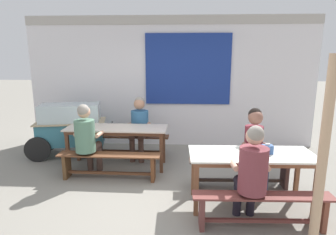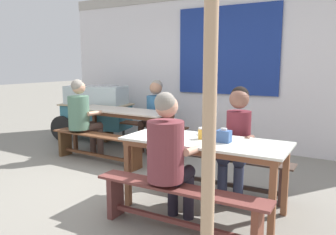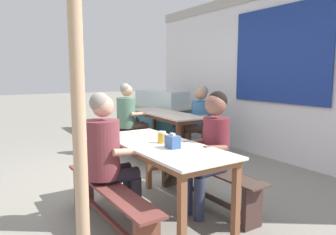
{
  "view_description": "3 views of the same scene",
  "coord_description": "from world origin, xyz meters",
  "px_view_note": "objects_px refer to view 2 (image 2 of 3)",
  "views": [
    {
      "loc": [
        0.31,
        -4.04,
        2.12
      ],
      "look_at": [
        0.06,
        0.48,
        1.13
      ],
      "focal_mm": 30.92,
      "sensor_mm": 36.0,
      "label": 1
    },
    {
      "loc": [
        2.73,
        -3.35,
        1.58
      ],
      "look_at": [
        0.45,
        0.43,
        0.86
      ],
      "focal_mm": 36.4,
      "sensor_mm": 36.0,
      "label": 2
    },
    {
      "loc": [
        4.04,
        -1.78,
        1.5
      ],
      "look_at": [
        0.06,
        0.64,
        0.85
      ],
      "focal_mm": 34.23,
      "sensor_mm": 36.0,
      "label": 3
    }
  ],
  "objects_px": {
    "bench_far_front": "(98,144)",
    "tissue_box": "(224,136)",
    "dining_table_near": "(204,147)",
    "bench_far_back": "(141,130)",
    "person_right_near_table": "(237,135)",
    "dining_table_far": "(121,114)",
    "bench_near_front": "(178,202)",
    "person_center_facing": "(155,110)",
    "food_cart": "(95,109)",
    "wooden_support_post": "(209,134)",
    "bench_near_back": "(223,169)",
    "condiment_jar": "(202,133)",
    "person_left_back_turned": "(82,113)",
    "person_near_front": "(168,152)"
  },
  "relations": [
    {
      "from": "bench_near_front",
      "to": "food_cart",
      "type": "relative_size",
      "value": 0.93
    },
    {
      "from": "food_cart",
      "to": "person_center_facing",
      "type": "xyz_separation_m",
      "value": [
        1.49,
        -0.06,
        0.09
      ]
    },
    {
      "from": "bench_near_front",
      "to": "wooden_support_post",
      "type": "xyz_separation_m",
      "value": [
        0.46,
        -0.38,
        0.76
      ]
    },
    {
      "from": "dining_table_near",
      "to": "bench_far_back",
      "type": "relative_size",
      "value": 0.92
    },
    {
      "from": "person_center_facing",
      "to": "bench_far_front",
      "type": "bearing_deg",
      "value": -107.91
    },
    {
      "from": "dining_table_far",
      "to": "person_right_near_table",
      "type": "bearing_deg",
      "value": -19.17
    },
    {
      "from": "bench_far_front",
      "to": "person_near_front",
      "type": "relative_size",
      "value": 1.33
    },
    {
      "from": "dining_table_near",
      "to": "person_right_near_table",
      "type": "xyz_separation_m",
      "value": [
        0.17,
        0.52,
        0.06
      ]
    },
    {
      "from": "bench_near_back",
      "to": "person_left_back_turned",
      "type": "xyz_separation_m",
      "value": [
        -2.6,
        0.25,
        0.46
      ]
    },
    {
      "from": "bench_near_front",
      "to": "person_center_facing",
      "type": "relative_size",
      "value": 1.35
    },
    {
      "from": "person_center_facing",
      "to": "person_left_back_turned",
      "type": "relative_size",
      "value": 0.97
    },
    {
      "from": "person_center_facing",
      "to": "food_cart",
      "type": "bearing_deg",
      "value": 177.64
    },
    {
      "from": "dining_table_near",
      "to": "bench_far_back",
      "type": "bearing_deg",
      "value": 138.72
    },
    {
      "from": "bench_far_front",
      "to": "tissue_box",
      "type": "relative_size",
      "value": 12.07
    },
    {
      "from": "person_center_facing",
      "to": "condiment_jar",
      "type": "relative_size",
      "value": 10.55
    },
    {
      "from": "bench_near_back",
      "to": "person_left_back_turned",
      "type": "distance_m",
      "value": 2.65
    },
    {
      "from": "dining_table_near",
      "to": "person_center_facing",
      "type": "bearing_deg",
      "value": 134.85
    },
    {
      "from": "person_right_near_table",
      "to": "wooden_support_post",
      "type": "relative_size",
      "value": 0.61
    },
    {
      "from": "bench_far_back",
      "to": "person_right_near_table",
      "type": "distance_m",
      "value": 2.8
    },
    {
      "from": "person_left_back_turned",
      "to": "bench_far_front",
      "type": "bearing_deg",
      "value": -10.18
    },
    {
      "from": "food_cart",
      "to": "person_center_facing",
      "type": "relative_size",
      "value": 1.44
    },
    {
      "from": "person_right_near_table",
      "to": "tissue_box",
      "type": "distance_m",
      "value": 0.53
    },
    {
      "from": "person_center_facing",
      "to": "person_left_back_turned",
      "type": "distance_m",
      "value": 1.28
    },
    {
      "from": "wooden_support_post",
      "to": "person_center_facing",
      "type": "bearing_deg",
      "value": 129.55
    },
    {
      "from": "dining_table_near",
      "to": "person_center_facing",
      "type": "xyz_separation_m",
      "value": [
        -1.86,
        1.87,
        0.04
      ]
    },
    {
      "from": "dining_table_far",
      "to": "person_near_front",
      "type": "relative_size",
      "value": 1.44
    },
    {
      "from": "person_center_facing",
      "to": "dining_table_near",
      "type": "bearing_deg",
      "value": -45.15
    },
    {
      "from": "dining_table_far",
      "to": "tissue_box",
      "type": "bearing_deg",
      "value": -29.0
    },
    {
      "from": "bench_near_back",
      "to": "person_right_near_table",
      "type": "bearing_deg",
      "value": -18.55
    },
    {
      "from": "food_cart",
      "to": "wooden_support_post",
      "type": "height_order",
      "value": "wooden_support_post"
    },
    {
      "from": "person_left_back_turned",
      "to": "person_right_near_table",
      "type": "distance_m",
      "value": 2.8
    },
    {
      "from": "bench_near_back",
      "to": "person_center_facing",
      "type": "distance_m",
      "value": 2.29
    },
    {
      "from": "bench_near_back",
      "to": "bench_near_front",
      "type": "xyz_separation_m",
      "value": [
        0.04,
        -1.17,
        0.01
      ]
    },
    {
      "from": "dining_table_near",
      "to": "food_cart",
      "type": "height_order",
      "value": "food_cart"
    },
    {
      "from": "food_cart",
      "to": "person_right_near_table",
      "type": "bearing_deg",
      "value": -21.86
    },
    {
      "from": "person_near_front",
      "to": "bench_far_front",
      "type": "bearing_deg",
      "value": 148.27
    },
    {
      "from": "dining_table_far",
      "to": "person_near_front",
      "type": "distance_m",
      "value": 2.82
    },
    {
      "from": "bench_far_front",
      "to": "person_right_near_table",
      "type": "xyz_separation_m",
      "value": [
        2.39,
        -0.24,
        0.46
      ]
    },
    {
      "from": "person_left_back_turned",
      "to": "wooden_support_post",
      "type": "distance_m",
      "value": 3.6
    },
    {
      "from": "dining_table_far",
      "to": "bench_near_front",
      "type": "height_order",
      "value": "dining_table_far"
    },
    {
      "from": "tissue_box",
      "to": "wooden_support_post",
      "type": "bearing_deg",
      "value": -74.36
    },
    {
      "from": "bench_near_back",
      "to": "bench_far_back",
      "type": "bearing_deg",
      "value": 148.3
    },
    {
      "from": "bench_far_back",
      "to": "food_cart",
      "type": "distance_m",
      "value": 1.19
    },
    {
      "from": "bench_near_back",
      "to": "condiment_jar",
      "type": "xyz_separation_m",
      "value": [
        -0.02,
        -0.55,
        0.55
      ]
    },
    {
      "from": "wooden_support_post",
      "to": "dining_table_near",
      "type": "bearing_deg",
      "value": 116.54
    },
    {
      "from": "bench_near_front",
      "to": "tissue_box",
      "type": "bearing_deg",
      "value": 72.07
    },
    {
      "from": "person_center_facing",
      "to": "person_near_front",
      "type": "relative_size",
      "value": 0.96
    },
    {
      "from": "person_center_facing",
      "to": "wooden_support_post",
      "type": "xyz_separation_m",
      "value": [
        2.35,
        -2.84,
        0.33
      ]
    },
    {
      "from": "person_center_facing",
      "to": "person_left_back_turned",
      "type": "height_order",
      "value": "person_left_back_turned"
    },
    {
      "from": "food_cart",
      "to": "tissue_box",
      "type": "relative_size",
      "value": 12.55
    }
  ]
}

